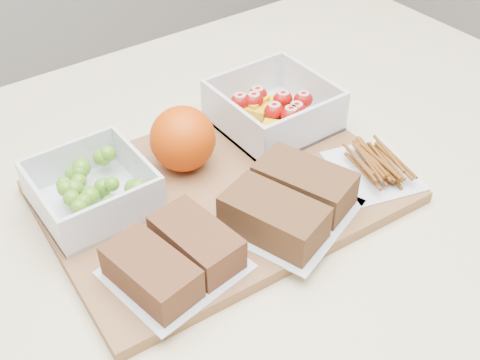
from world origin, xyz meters
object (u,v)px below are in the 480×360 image
Objects in this scene: sandwich_bag_center at (289,201)px; sandwich_bag_left at (174,257)px; grape_container at (94,188)px; fruit_container at (273,110)px; cutting_board at (222,192)px; pretzel_bag at (374,163)px; orange at (183,139)px.

sandwich_bag_left is at bearing 178.50° from sandwich_bag_center.
fruit_container is at bearing 1.36° from grape_container.
pretzel_bag reaches higher than cutting_board.
orange reaches higher than sandwich_bag_left.
fruit_container reaches higher than sandwich_bag_left.
grape_container is 0.23m from sandwich_bag_center.
sandwich_bag_center is at bearing -1.50° from sandwich_bag_left.
orange is at bearing 107.67° from sandwich_bag_center.
cutting_board is at bearing 110.97° from sandwich_bag_center.
fruit_container is at bearing 57.48° from sandwich_bag_center.
sandwich_bag_center is (0.15, -0.00, 0.00)m from sandwich_bag_left.
fruit_container is 1.74× the size of orange.
sandwich_bag_center is at bearing -179.72° from pretzel_bag.
orange reaches higher than fruit_container.
cutting_board is 0.19m from pretzel_bag.
grape_container is at bearing -179.82° from orange.
sandwich_bag_center reaches higher than sandwich_bag_left.
sandwich_bag_left is (-0.25, -0.15, -0.00)m from fruit_container.
sandwich_bag_center reaches higher than cutting_board.
pretzel_bag is (0.29, -0.00, -0.01)m from sandwich_bag_left.
grape_container is at bearing 138.72° from sandwich_bag_center.
sandwich_bag_left is at bearing 179.36° from pretzel_bag.
sandwich_bag_left is at bearing -148.53° from fruit_container.
grape_container is 0.86× the size of sandwich_bag_left.
orange is at bearing 0.18° from grape_container.
grape_container is 0.27m from fruit_container.
orange reaches higher than grape_container.
sandwich_bag_center is (0.03, -0.09, 0.03)m from cutting_board.
cutting_board is 0.10m from sandwich_bag_center.
cutting_board is 2.84× the size of sandwich_bag_left.
sandwich_bag_left is 1.09× the size of pretzel_bag.
orange is 0.24m from pretzel_bag.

